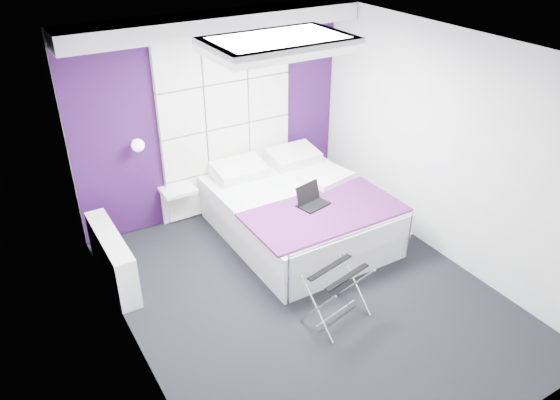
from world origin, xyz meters
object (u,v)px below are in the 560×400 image
at_px(wall_lamp, 137,144).
at_px(radiator, 113,258).
at_px(nightstand, 178,190).
at_px(luggage_rack, 337,295).
at_px(bed, 298,212).
at_px(laptop, 311,199).

distance_m(wall_lamp, radiator, 1.35).
bearing_deg(nightstand, luggage_rack, -74.99).
height_order(nightstand, luggage_rack, luggage_rack).
relative_size(radiator, nightstand, 2.87).
height_order(radiator, luggage_rack, radiator).
distance_m(radiator, bed, 2.25).
xyz_separation_m(wall_lamp, luggage_rack, (1.09, -2.52, -0.93)).
distance_m(wall_lamp, laptop, 2.13).
bearing_deg(laptop, wall_lamp, 126.41).
distance_m(nightstand, laptop, 1.73).
xyz_separation_m(bed, luggage_rack, (-0.51, -1.52, -0.03)).
xyz_separation_m(nightstand, luggage_rack, (0.67, -2.48, -0.22)).
bearing_deg(nightstand, radiator, -145.92).
xyz_separation_m(wall_lamp, laptop, (1.56, -1.34, -0.55)).
relative_size(wall_lamp, luggage_rack, 0.25).
height_order(wall_lamp, nightstand, wall_lamp).
distance_m(wall_lamp, bed, 2.09).
xyz_separation_m(nightstand, laptop, (1.14, -1.30, 0.16)).
bearing_deg(laptop, luggage_rack, -124.84).
relative_size(bed, luggage_rack, 3.68).
distance_m(bed, luggage_rack, 1.60).
distance_m(nightstand, luggage_rack, 2.58).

